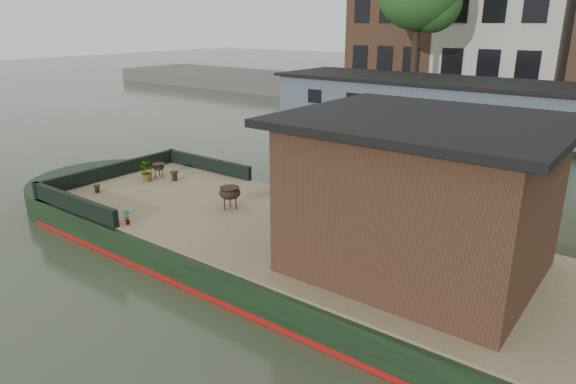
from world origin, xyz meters
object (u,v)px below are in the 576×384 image
Objects in this scene: brazier_front at (230,198)px; dinghy at (393,128)px; brazier_rear at (159,171)px; cabin at (420,194)px; bicycle at (326,202)px.

brazier_front is 0.15× the size of dinghy.
brazier_front reaches higher than brazier_rear.
brazier_front is at bearing -10.62° from brazier_rear.
brazier_rear reaches higher than dinghy.
cabin is 2.15m from bicycle.
brazier_front is 3.03m from brazier_rear.
bicycle is 11.81m from dinghy.
dinghy is at bearing 83.93° from brazier_rear.
brazier_front is (-4.20, 0.17, -0.99)m from cabin.
brazier_rear is 10.84m from dinghy.
cabin is at bearing -131.37° from dinghy.
bicycle is (-1.99, 0.44, -0.68)m from cabin.
brazier_front is at bearing 115.41° from bicycle.
brazier_rear is (-7.18, 0.73, -1.05)m from cabin.
brazier_front reaches higher than dinghy.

